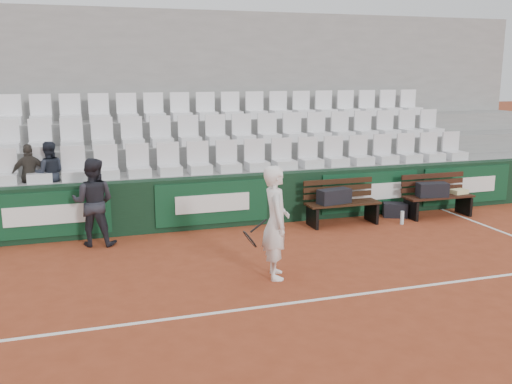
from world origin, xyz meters
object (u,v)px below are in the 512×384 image
at_px(sports_bag_left, 334,196).
at_px(sports_bag_right, 432,190).
at_px(water_bottle_near, 312,219).
at_px(bench_left, 342,213).
at_px(sports_bag_ground, 395,210).
at_px(ball_kid, 93,202).
at_px(spectator_b, 28,151).
at_px(spectator_c, 47,149).
at_px(bench_right, 438,206).
at_px(water_bottle_far, 402,218).
at_px(tennis_player, 276,222).

relative_size(sports_bag_left, sports_bag_right, 1.06).
bearing_deg(water_bottle_near, bench_left, -9.56).
height_order(sports_bag_right, sports_bag_ground, sports_bag_right).
relative_size(sports_bag_right, sports_bag_ground, 1.28).
xyz_separation_m(water_bottle_near, ball_kid, (-4.15, -0.02, 0.64)).
xyz_separation_m(spectator_b, spectator_c, (0.33, 0.00, 0.02)).
bearing_deg(water_bottle_near, sports_bag_ground, 3.01).
bearing_deg(bench_left, sports_bag_left, -174.93).
distance_m(spectator_b, spectator_c, 0.33).
distance_m(bench_right, ball_kid, 6.97).
height_order(water_bottle_far, tennis_player, tennis_player).
distance_m(bench_left, sports_bag_right, 2.03).
bearing_deg(sports_bag_left, sports_bag_right, -1.61).
bearing_deg(water_bottle_far, ball_kid, 175.71).
relative_size(bench_right, water_bottle_far, 5.59).
xyz_separation_m(bench_right, sports_bag_right, (-0.19, -0.04, 0.37)).
bearing_deg(sports_bag_left, ball_kid, 178.69).
xyz_separation_m(sports_bag_ground, ball_kid, (-6.07, -0.12, 0.62)).
bearing_deg(ball_kid, sports_bag_ground, -161.71).
distance_m(sports_bag_ground, water_bottle_far, 0.58).
xyz_separation_m(sports_bag_left, water_bottle_near, (-0.40, 0.12, -0.46)).
relative_size(sports_bag_left, tennis_player, 0.39).
relative_size(bench_right, spectator_b, 1.30).
distance_m(tennis_player, spectator_c, 4.81).
bearing_deg(ball_kid, sports_bag_left, -164.12).
bearing_deg(tennis_player, sports_bag_ground, 35.75).
xyz_separation_m(bench_left, ball_kid, (-4.76, 0.09, 0.55)).
bearing_deg(spectator_c, tennis_player, 131.21).
bearing_deg(bench_left, water_bottle_near, 170.44).
xyz_separation_m(sports_bag_left, sports_bag_right, (2.20, -0.06, 0.00)).
distance_m(bench_left, water_bottle_near, 0.62).
bearing_deg(spectator_b, sports_bag_left, 166.13).
bearing_deg(water_bottle_near, sports_bag_right, -3.99).
distance_m(tennis_player, spectator_b, 5.04).
bearing_deg(water_bottle_far, sports_bag_ground, 72.58).
height_order(sports_bag_right, tennis_player, tennis_player).
height_order(sports_bag_left, sports_bag_ground, sports_bag_left).
bearing_deg(spectator_b, spectator_c, 177.57).
relative_size(tennis_player, ball_kid, 1.09).
height_order(bench_left, sports_bag_ground, bench_left).
relative_size(sports_bag_ground, water_bottle_near, 1.86).
relative_size(bench_left, ball_kid, 0.97).
xyz_separation_m(water_bottle_near, water_bottle_far, (1.74, -0.46, 0.00)).
xyz_separation_m(sports_bag_right, water_bottle_near, (-2.60, 0.18, -0.46)).
bearing_deg(sports_bag_right, sports_bag_left, 178.39).
relative_size(bench_left, water_bottle_near, 5.71).
bearing_deg(bench_right, ball_kid, 178.97).
bearing_deg(bench_left, ball_kid, 178.96).
bearing_deg(spectator_c, sports_bag_right, 169.45).
bearing_deg(water_bottle_far, spectator_b, 168.05).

